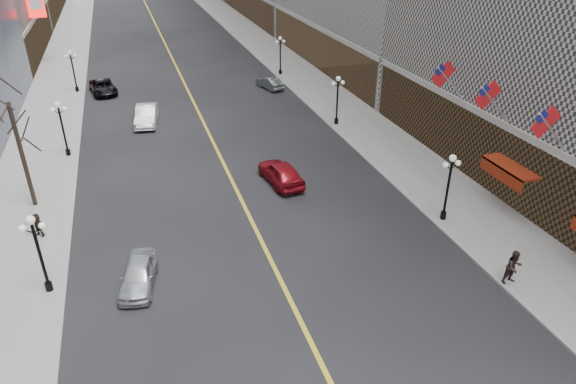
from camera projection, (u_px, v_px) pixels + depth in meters
sidewalk_east at (288, 65)px, 67.27m from camera, size 6.00×230.00×0.15m
sidewalk_west at (59, 84)px, 59.78m from camera, size 6.00×230.00×0.15m
lane_line at (171, 56)px, 71.93m from camera, size 0.25×200.00×0.02m
streetlamp_east_1 at (449, 181)px, 31.83m from camera, size 1.26×0.44×4.52m
streetlamp_east_2 at (338, 95)px, 46.91m from camera, size 1.26×0.44×4.52m
streetlamp_east_3 at (280, 51)px, 61.98m from camera, size 1.26×0.44×4.52m
streetlamp_west_1 at (38, 247)px, 25.52m from camera, size 1.26×0.44×4.52m
streetlamp_west_2 at (62, 123)px, 40.60m from camera, size 1.26×0.44×4.52m
streetlamp_west_3 at (73, 67)px, 55.67m from camera, size 1.26×0.44×4.52m
flag_3 at (547, 125)px, 28.17m from camera, size 2.87×0.12×2.87m
flag_4 at (490, 97)px, 32.36m from camera, size 2.87×0.12×2.87m
flag_5 at (445, 76)px, 36.54m from camera, size 2.87×0.12×2.87m
awning_c at (508, 169)px, 32.90m from camera, size 1.40×4.00×0.93m
tree_west_far at (13, 120)px, 31.85m from camera, size 3.60×3.60×7.92m
car_nb_near at (138, 275)px, 27.07m from camera, size 2.52×4.45×1.43m
car_nb_mid at (146, 115)px, 48.20m from camera, size 2.58×5.43×1.72m
car_nb_far at (103, 87)px, 56.43m from camera, size 3.26×5.58×1.46m
car_sb_mid at (281, 172)px, 37.48m from camera, size 2.62×5.20×1.70m
car_sb_far at (270, 83)px, 58.08m from camera, size 2.47×4.27×1.33m
ped_east_walk at (514, 267)px, 26.94m from camera, size 0.97×0.55×1.97m
ped_west_far at (38, 225)px, 31.05m from camera, size 1.36×1.18×1.51m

